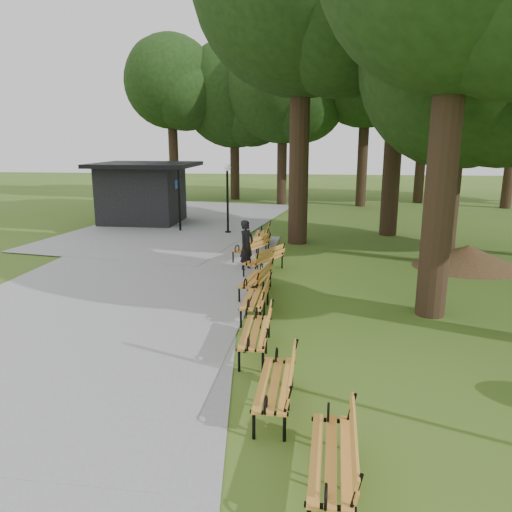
# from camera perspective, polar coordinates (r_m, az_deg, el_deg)

# --- Properties ---
(ground) EXTENTS (100.00, 100.00, 0.00)m
(ground) POSITION_cam_1_polar(r_m,az_deg,el_deg) (10.94, -1.43, -9.03)
(ground) COLOR #385919
(ground) RESTS_ON ground
(path) EXTENTS (12.00, 38.00, 0.06)m
(path) POSITION_cam_1_polar(r_m,az_deg,el_deg) (14.66, -15.64, -3.49)
(path) COLOR gray
(path) RESTS_ON ground
(person) EXTENTS (0.64, 0.72, 1.65)m
(person) POSITION_cam_1_polar(r_m,az_deg,el_deg) (15.82, -1.11, 1.24)
(person) COLOR black
(person) RESTS_ON ground
(kiosk) EXTENTS (4.96, 4.34, 3.04)m
(kiosk) POSITION_cam_1_polar(r_m,az_deg,el_deg) (25.48, -13.19, 7.17)
(kiosk) COLOR black
(kiosk) RESTS_ON ground
(lamp_post) EXTENTS (0.32, 0.32, 3.13)m
(lamp_post) POSITION_cam_1_polar(r_m,az_deg,el_deg) (21.94, -3.37, 8.45)
(lamp_post) COLOR black
(lamp_post) RESTS_ON ground
(dirt_mound) EXTENTS (2.97, 2.97, 0.77)m
(dirt_mound) POSITION_cam_1_polar(r_m,az_deg,el_deg) (17.70, 23.52, -0.04)
(dirt_mound) COLOR #47301C
(dirt_mound) RESTS_ON ground
(bench_0) EXTENTS (0.75, 1.93, 0.88)m
(bench_0) POSITION_cam_1_polar(r_m,az_deg,el_deg) (6.45, 8.77, -22.25)
(bench_0) COLOR orange
(bench_0) RESTS_ON ground
(bench_1) EXTENTS (0.70, 1.92, 0.88)m
(bench_1) POSITION_cam_1_polar(r_m,az_deg,el_deg) (7.93, 2.21, -14.75)
(bench_1) COLOR orange
(bench_1) RESTS_ON ground
(bench_2) EXTENTS (0.66, 1.91, 0.88)m
(bench_2) POSITION_cam_1_polar(r_m,az_deg,el_deg) (9.82, -0.10, -8.94)
(bench_2) COLOR orange
(bench_2) RESTS_ON ground
(bench_3) EXTENTS (0.69, 1.92, 0.88)m
(bench_3) POSITION_cam_1_polar(r_m,az_deg,el_deg) (11.84, -0.10, -4.96)
(bench_3) COLOR orange
(bench_3) RESTS_ON ground
(bench_4) EXTENTS (0.94, 1.98, 0.88)m
(bench_4) POSITION_cam_1_polar(r_m,az_deg,el_deg) (13.39, -0.05, -2.74)
(bench_4) COLOR orange
(bench_4) RESTS_ON ground
(bench_5) EXTENTS (1.42, 1.99, 0.88)m
(bench_5) POSITION_cam_1_polar(r_m,az_deg,el_deg) (15.56, 0.89, -0.42)
(bench_5) COLOR orange
(bench_5) RESTS_ON ground
(bench_6) EXTENTS (1.42, 1.99, 0.88)m
(bench_6) POSITION_cam_1_polar(r_m,az_deg,el_deg) (17.29, -0.56, 1.00)
(bench_6) COLOR orange
(bench_6) RESTS_ON ground
(bench_7) EXTENTS (0.69, 1.92, 0.88)m
(bench_7) POSITION_cam_1_polar(r_m,az_deg,el_deg) (19.54, 0.66, 2.47)
(bench_7) COLOR orange
(bench_7) RESTS_ON ground
(lawn_tree_1) EXTENTS (6.47, 6.47, 9.70)m
(lawn_tree_1) POSITION_cam_1_polar(r_m,az_deg,el_deg) (17.69, 22.99, 19.80)
(lawn_tree_1) COLOR black
(lawn_tree_1) RESTS_ON ground
(lawn_tree_4) EXTENTS (7.46, 7.46, 12.90)m
(lawn_tree_4) POSITION_cam_1_polar(r_m,az_deg,el_deg) (22.86, 16.67, 25.45)
(lawn_tree_4) COLOR black
(lawn_tree_4) RESTS_ON ground
(tree_backdrop) EXTENTS (36.03, 10.10, 16.43)m
(tree_backdrop) POSITION_cam_1_polar(r_m,az_deg,el_deg) (33.68, 15.87, 19.92)
(tree_backdrop) COLOR black
(tree_backdrop) RESTS_ON ground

